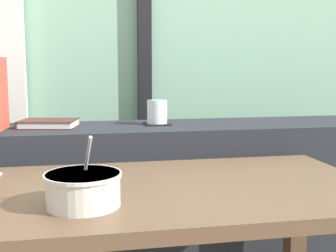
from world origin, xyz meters
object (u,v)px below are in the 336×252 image
object	(u,v)px
coaster_square	(157,124)
closed_book	(48,124)
breakfast_table	(153,230)
soup_bowl	(83,190)
juice_glass	(157,112)

from	to	relation	value
coaster_square	closed_book	xyz separation A→B (m)	(-0.42, 0.00, 0.01)
breakfast_table	soup_bowl	world-z (taller)	soup_bowl
breakfast_table	juice_glass	distance (m)	0.64
juice_glass	soup_bowl	distance (m)	0.77
coaster_square	juice_glass	bearing A→B (deg)	0.00
breakfast_table	coaster_square	bearing A→B (deg)	79.28
soup_bowl	coaster_square	bearing A→B (deg)	67.92
coaster_square	closed_book	size ratio (longest dim) A/B	0.43
breakfast_table	coaster_square	xyz separation A→B (m)	(0.11, 0.58, 0.21)
juice_glass	closed_book	size ratio (longest dim) A/B	0.39
juice_glass	closed_book	xyz separation A→B (m)	(-0.42, 0.00, -0.03)
soup_bowl	juice_glass	bearing A→B (deg)	67.92
breakfast_table	closed_book	distance (m)	0.69
breakfast_table	soup_bowl	distance (m)	0.27
closed_book	soup_bowl	bearing A→B (deg)	-79.73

